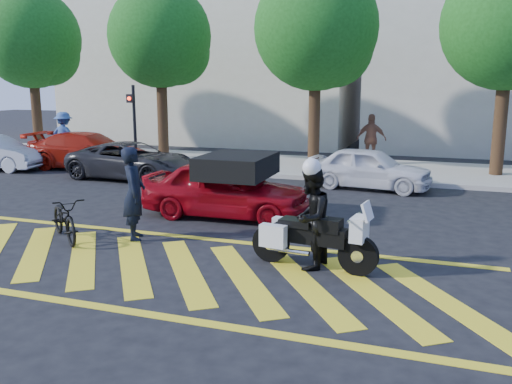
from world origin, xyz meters
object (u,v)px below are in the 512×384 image
(bicycle, at_px, (65,218))
(red_convertible, at_px, (226,189))
(parked_left, at_px, (89,151))
(officer_bike, at_px, (134,193))
(parked_mid_right, at_px, (369,168))
(police_motorcycle, at_px, (311,237))
(officer_moto, at_px, (311,218))
(parked_mid_left, at_px, (133,161))

(bicycle, relative_size, red_convertible, 0.43)
(parked_left, bearing_deg, officer_bike, -143.30)
(officer_bike, height_order, parked_mid_right, officer_bike)
(bicycle, xyz_separation_m, police_motorcycle, (5.36, -0.01, 0.10))
(red_convertible, height_order, parked_mid_right, red_convertible)
(bicycle, bearing_deg, parked_mid_right, 4.79)
(officer_bike, distance_m, red_convertible, 2.68)
(police_motorcycle, relative_size, officer_moto, 1.29)
(parked_mid_right, bearing_deg, parked_mid_left, 104.00)
(officer_moto, bearing_deg, bicycle, -82.93)
(officer_bike, height_order, red_convertible, officer_bike)
(officer_bike, bearing_deg, police_motorcycle, -126.27)
(police_motorcycle, bearing_deg, parked_mid_right, 97.43)
(police_motorcycle, bearing_deg, red_convertible, 141.10)
(officer_moto, distance_m, parked_left, 13.63)
(bicycle, xyz_separation_m, officer_moto, (5.34, -0.02, 0.45))
(red_convertible, relative_size, parked_mid_left, 0.91)
(parked_mid_left, bearing_deg, bicycle, -155.47)
(parked_mid_left, bearing_deg, parked_mid_right, -79.68)
(officer_bike, relative_size, officer_moto, 1.08)
(parked_mid_right, bearing_deg, officer_moto, -172.52)
(officer_bike, relative_size, red_convertible, 0.47)
(officer_bike, distance_m, officer_moto, 4.02)
(officer_bike, height_order, officer_moto, officer_bike)
(parked_left, height_order, parked_mid_left, parked_left)
(bicycle, xyz_separation_m, red_convertible, (2.48, 2.99, 0.24))
(officer_bike, bearing_deg, parked_left, 13.13)
(officer_moto, bearing_deg, red_convertible, -129.10)
(officer_bike, relative_size, parked_mid_right, 0.52)
(officer_bike, bearing_deg, officer_moto, -126.37)
(police_motorcycle, bearing_deg, officer_moto, -156.17)
(officer_moto, xyz_separation_m, parked_mid_left, (-7.98, 6.95, -0.29))
(bicycle, bearing_deg, officer_bike, -28.67)
(officer_bike, xyz_separation_m, parked_mid_left, (-4.00, 6.37, -0.35))
(bicycle, height_order, red_convertible, red_convertible)
(red_convertible, distance_m, parked_left, 9.54)
(bicycle, relative_size, police_motorcycle, 0.76)
(officer_bike, xyz_separation_m, parked_left, (-6.80, 7.77, -0.29))
(bicycle, distance_m, parked_mid_right, 9.49)
(officer_bike, xyz_separation_m, red_convertible, (1.11, 2.42, -0.28))
(police_motorcycle, height_order, officer_moto, officer_moto)
(officer_bike, xyz_separation_m, parked_mid_right, (3.97, 7.29, -0.34))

